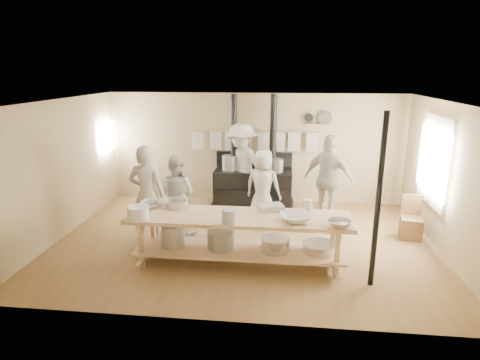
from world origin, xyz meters
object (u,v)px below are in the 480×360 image
object	(u,v)px
prep_table	(238,235)
chair	(411,226)
cook_by_window	(242,166)
cook_right	(329,179)
roasting_pan	(271,207)
cook_far_left	(147,195)
stove	(253,184)
cook_center	(263,186)
cook_left	(177,195)

from	to	relation	value
prep_table	chair	distance (m)	3.47
prep_table	cook_by_window	size ratio (longest dim) A/B	1.83
prep_table	cook_by_window	bearing A→B (deg)	94.95
cook_right	roasting_pan	bearing A→B (deg)	87.96
cook_far_left	cook_right	world-z (taller)	cook_right
prep_table	cook_by_window	world-z (taller)	cook_by_window
stove	prep_table	size ratio (longest dim) A/B	0.72
chair	roasting_pan	size ratio (longest dim) A/B	1.99
prep_table	cook_far_left	xyz separation A→B (m)	(-1.76, 0.71, 0.40)
prep_table	cook_by_window	distance (m)	2.90
prep_table	roasting_pan	size ratio (longest dim) A/B	8.75
cook_far_left	cook_center	size ratio (longest dim) A/B	1.19
cook_by_window	cook_right	bearing A→B (deg)	14.57
cook_center	cook_right	world-z (taller)	cook_right
cook_center	chair	distance (m)	2.97
stove	cook_center	world-z (taller)	stove
prep_table	roasting_pan	bearing A→B (deg)	32.89
cook_left	cook_far_left	bearing A→B (deg)	62.59
cook_right	stove	bearing A→B (deg)	1.74
stove	cook_far_left	bearing A→B (deg)	-127.34
chair	roasting_pan	xyz separation A→B (m)	(-2.65, -1.09, 0.65)
stove	cook_by_window	distance (m)	0.55
cook_by_window	roasting_pan	distance (m)	2.63
cook_right	cook_by_window	size ratio (longest dim) A/B	0.95
cook_right	cook_center	bearing A→B (deg)	36.12
cook_center	cook_by_window	bearing A→B (deg)	-41.75
cook_far_left	cook_by_window	world-z (taller)	cook_by_window
stove	prep_table	distance (m)	3.02
roasting_pan	stove	bearing A→B (deg)	100.70
cook_left	cook_right	distance (m)	3.13
cook_by_window	chair	xyz separation A→B (m)	(3.41, -1.43, -0.74)
prep_table	cook_far_left	size ratio (longest dim) A/B	1.95
cook_center	roasting_pan	size ratio (longest dim) A/B	3.77
stove	cook_center	size ratio (longest dim) A/B	1.67
stove	cook_left	world-z (taller)	stove
prep_table	chair	size ratio (longest dim) A/B	4.39
stove	cook_left	distance (m)	2.29
prep_table	cook_center	world-z (taller)	cook_center
prep_table	roasting_pan	xyz separation A→B (m)	(0.51, 0.33, 0.38)
stove	cook_center	xyz separation A→B (m)	(0.29, -1.04, 0.26)
cook_center	cook_by_window	world-z (taller)	cook_by_window
cook_far_left	cook_left	size ratio (longest dim) A/B	1.17
stove	cook_center	distance (m)	1.11
roasting_pan	chair	bearing A→B (deg)	22.28
cook_center	chair	world-z (taller)	cook_center
prep_table	roasting_pan	distance (m)	0.71
cook_far_left	chair	bearing A→B (deg)	-168.10
stove	prep_table	xyz separation A→B (m)	(-0.00, -3.02, -0.00)
cook_center	cook_by_window	distance (m)	1.05
cook_far_left	stove	bearing A→B (deg)	-123.56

